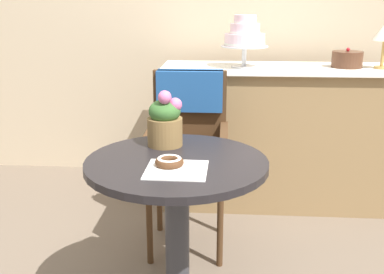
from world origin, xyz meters
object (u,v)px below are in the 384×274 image
object	(u,v)px
cafe_table	(177,209)
donut_front	(169,161)
wicker_chair	(189,131)
flower_vase	(165,121)
tiered_cake_stand	(245,36)
round_layer_cake	(347,59)

from	to	relation	value
cafe_table	donut_front	xyz separation A→B (m)	(-0.02, -0.07, 0.23)
wicker_chair	flower_vase	distance (m)	0.55
tiered_cake_stand	round_layer_cake	world-z (taller)	tiered_cake_stand
wicker_chair	round_layer_cake	size ratio (longest dim) A/B	4.93
cafe_table	flower_vase	size ratio (longest dim) A/B	2.94
flower_vase	round_layer_cake	size ratio (longest dim) A/B	1.26
cafe_table	round_layer_cake	size ratio (longest dim) A/B	3.72
round_layer_cake	donut_front	bearing A→B (deg)	-124.54
flower_vase	tiered_cake_stand	size ratio (longest dim) A/B	0.75
cafe_table	tiered_cake_stand	distance (m)	1.46
donut_front	tiered_cake_stand	distance (m)	1.45
wicker_chair	round_layer_cake	distance (m)	1.20
tiered_cake_stand	donut_front	bearing A→B (deg)	-103.11
cafe_table	tiered_cake_stand	xyz separation A→B (m)	(0.30, 1.30, 0.59)
cafe_table	flower_vase	bearing A→B (deg)	109.69
cafe_table	tiered_cake_stand	size ratio (longest dim) A/B	2.20
wicker_chair	tiered_cake_stand	distance (m)	0.82
wicker_chair	flower_vase	size ratio (longest dim) A/B	3.90
wicker_chair	round_layer_cake	xyz separation A→B (m)	(0.96, 0.65, 0.31)
wicker_chair	round_layer_cake	world-z (taller)	round_layer_cake
tiered_cake_stand	round_layer_cake	bearing A→B (deg)	3.94
cafe_table	wicker_chair	world-z (taller)	wicker_chair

